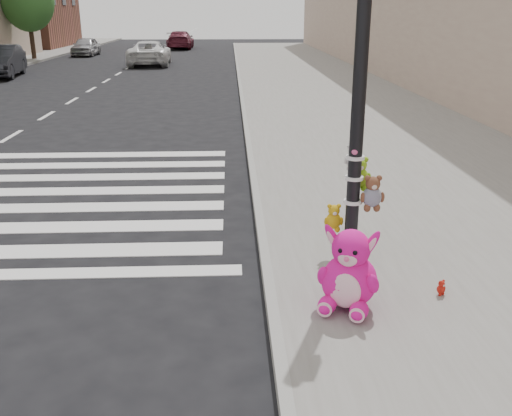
{
  "coord_description": "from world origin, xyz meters",
  "views": [
    {
      "loc": [
        1.14,
        -4.67,
        3.09
      ],
      "look_at": [
        1.44,
        2.02,
        0.75
      ],
      "focal_mm": 40.0,
      "sensor_mm": 36.0,
      "label": 1
    }
  ],
  "objects_px": {
    "car_dark_far": "(0,61)",
    "red_teddy": "(441,288)",
    "car_white_near": "(150,53)",
    "signal_pole": "(359,132)",
    "pink_bunny": "(349,275)"
  },
  "relations": [
    {
      "from": "signal_pole",
      "to": "red_teddy",
      "type": "bearing_deg",
      "value": -52.99
    },
    {
      "from": "pink_bunny",
      "to": "car_white_near",
      "type": "bearing_deg",
      "value": 124.82
    },
    {
      "from": "signal_pole",
      "to": "car_white_near",
      "type": "distance_m",
      "value": 28.59
    },
    {
      "from": "pink_bunny",
      "to": "signal_pole",
      "type": "bearing_deg",
      "value": 100.07
    },
    {
      "from": "signal_pole",
      "to": "red_teddy",
      "type": "height_order",
      "value": "signal_pole"
    },
    {
      "from": "car_dark_far",
      "to": "pink_bunny",
      "type": "bearing_deg",
      "value": -70.31
    },
    {
      "from": "car_white_near",
      "to": "pink_bunny",
      "type": "bearing_deg",
      "value": 98.59
    },
    {
      "from": "signal_pole",
      "to": "car_white_near",
      "type": "xyz_separation_m",
      "value": [
        -6.13,
        27.9,
        -1.06
      ]
    },
    {
      "from": "red_teddy",
      "to": "car_white_near",
      "type": "distance_m",
      "value": 29.74
    },
    {
      "from": "signal_pole",
      "to": "red_teddy",
      "type": "relative_size",
      "value": 22.45
    },
    {
      "from": "pink_bunny",
      "to": "car_white_near",
      "type": "height_order",
      "value": "car_white_near"
    },
    {
      "from": "car_dark_far",
      "to": "car_white_near",
      "type": "distance_m",
      "value": 8.67
    },
    {
      "from": "car_dark_far",
      "to": "red_teddy",
      "type": "bearing_deg",
      "value": -68.05
    },
    {
      "from": "signal_pole",
      "to": "red_teddy",
      "type": "xyz_separation_m",
      "value": [
        0.77,
        -1.03,
        -1.51
      ]
    },
    {
      "from": "signal_pole",
      "to": "car_dark_far",
      "type": "distance_m",
      "value": 25.25
    }
  ]
}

